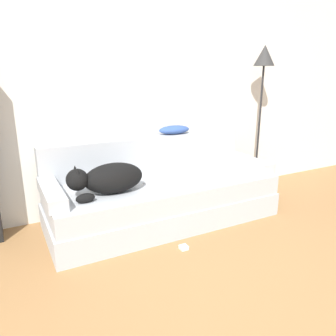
% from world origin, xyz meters
% --- Properties ---
extents(wall_back, '(7.30, 0.06, 2.70)m').
position_xyz_m(wall_back, '(0.00, 2.43, 1.35)').
color(wall_back, silver).
rests_on(wall_back, ground_plane).
extents(couch, '(2.24, 0.88, 0.42)m').
position_xyz_m(couch, '(0.23, 1.87, 0.21)').
color(couch, '#B2B7BC').
rests_on(couch, ground_plane).
extents(couch_backrest, '(2.20, 0.15, 0.37)m').
position_xyz_m(couch_backrest, '(0.23, 2.24, 0.61)').
color(couch_backrest, '#B2B7BC').
rests_on(couch_backrest, couch).
extents(couch_arm_left, '(0.15, 0.69, 0.11)m').
position_xyz_m(couch_arm_left, '(-0.82, 1.87, 0.48)').
color(couch_arm_left, '#B2B7BC').
rests_on(couch_arm_left, couch).
extents(couch_arm_right, '(0.15, 0.69, 0.11)m').
position_xyz_m(couch_arm_right, '(1.27, 1.87, 0.48)').
color(couch_arm_right, '#B2B7BC').
rests_on(couch_arm_right, couch).
extents(dog, '(0.67, 0.29, 0.27)m').
position_xyz_m(dog, '(-0.36, 1.77, 0.56)').
color(dog, black).
rests_on(dog, couch).
extents(laptop, '(0.33, 0.27, 0.02)m').
position_xyz_m(laptop, '(0.17, 1.77, 0.43)').
color(laptop, silver).
rests_on(laptop, couch).
extents(throw_pillow, '(0.36, 0.19, 0.09)m').
position_xyz_m(throw_pillow, '(0.56, 2.26, 0.84)').
color(throw_pillow, '#335199').
rests_on(throw_pillow, couch_backrest).
extents(floor_lamp, '(0.27, 0.27, 1.73)m').
position_xyz_m(floor_lamp, '(1.67, 2.15, 1.39)').
color(floor_lamp, '#232326').
rests_on(floor_lamp, ground_plane).
extents(power_adapter, '(0.07, 0.07, 0.03)m').
position_xyz_m(power_adapter, '(0.12, 1.28, 0.02)').
color(power_adapter, silver).
rests_on(power_adapter, ground_plane).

